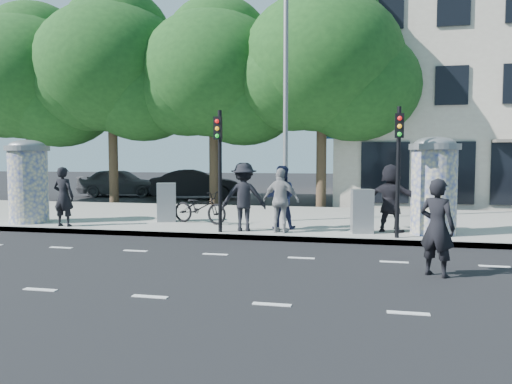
% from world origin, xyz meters
% --- Properties ---
extents(ground, '(120.00, 120.00, 0.00)m').
position_xyz_m(ground, '(0.00, 0.00, 0.00)').
color(ground, black).
rests_on(ground, ground).
extents(sidewalk, '(40.00, 8.00, 0.15)m').
position_xyz_m(sidewalk, '(0.00, 7.50, 0.07)').
color(sidewalk, gray).
rests_on(sidewalk, ground).
extents(curb, '(40.00, 0.10, 0.16)m').
position_xyz_m(curb, '(0.00, 3.55, 0.07)').
color(curb, slate).
rests_on(curb, ground).
extents(lane_dash_near, '(32.00, 0.12, 0.01)m').
position_xyz_m(lane_dash_near, '(0.00, -2.20, 0.00)').
color(lane_dash_near, silver).
rests_on(lane_dash_near, ground).
extents(lane_dash_far, '(32.00, 0.12, 0.01)m').
position_xyz_m(lane_dash_far, '(0.00, 1.40, 0.00)').
color(lane_dash_far, silver).
rests_on(lane_dash_far, ground).
extents(ad_column_left, '(1.36, 1.36, 2.65)m').
position_xyz_m(ad_column_left, '(-7.20, 4.50, 1.54)').
color(ad_column_left, beige).
rests_on(ad_column_left, sidewalk).
extents(ad_column_right, '(1.36, 1.36, 2.65)m').
position_xyz_m(ad_column_right, '(5.20, 4.70, 1.54)').
color(ad_column_right, beige).
rests_on(ad_column_right, sidewalk).
extents(traffic_pole_near, '(0.22, 0.31, 3.40)m').
position_xyz_m(traffic_pole_near, '(-0.60, 3.79, 2.23)').
color(traffic_pole_near, black).
rests_on(traffic_pole_near, sidewalk).
extents(traffic_pole_far, '(0.22, 0.31, 3.40)m').
position_xyz_m(traffic_pole_far, '(4.20, 3.79, 2.23)').
color(traffic_pole_far, black).
rests_on(traffic_pole_far, sidewalk).
extents(street_lamp, '(0.25, 0.93, 8.00)m').
position_xyz_m(street_lamp, '(0.80, 6.63, 4.79)').
color(street_lamp, slate).
rests_on(street_lamp, sidewalk).
extents(tree_far_left, '(7.20, 7.20, 9.26)m').
position_xyz_m(tree_far_left, '(-13.00, 12.50, 6.19)').
color(tree_far_left, '#38281C').
rests_on(tree_far_left, ground).
extents(tree_mid_left, '(7.20, 7.20, 9.57)m').
position_xyz_m(tree_mid_left, '(-8.50, 12.50, 6.50)').
color(tree_mid_left, '#38281C').
rests_on(tree_mid_left, ground).
extents(tree_near_left, '(6.80, 6.80, 8.97)m').
position_xyz_m(tree_near_left, '(-3.50, 12.70, 6.06)').
color(tree_near_left, '#38281C').
rests_on(tree_near_left, ground).
extents(tree_center, '(7.00, 7.00, 9.30)m').
position_xyz_m(tree_center, '(1.50, 12.30, 6.31)').
color(tree_center, '#38281C').
rests_on(tree_center, ground).
extents(ped_a, '(0.91, 0.77, 1.59)m').
position_xyz_m(ped_a, '(-7.43, 4.88, 0.94)').
color(ped_a, black).
rests_on(ped_a, sidewalk).
extents(ped_b, '(0.67, 0.46, 1.81)m').
position_xyz_m(ped_b, '(-5.57, 3.94, 1.05)').
color(ped_b, black).
rests_on(ped_b, sidewalk).
extents(ped_c, '(0.96, 0.78, 1.85)m').
position_xyz_m(ped_c, '(0.96, 4.81, 1.08)').
color(ped_c, '#1A2042').
rests_on(ped_c, sidewalk).
extents(ped_d, '(1.37, 0.94, 1.94)m').
position_xyz_m(ped_d, '(0.00, 4.19, 1.12)').
color(ped_d, black).
rests_on(ped_d, sidewalk).
extents(ped_e, '(1.16, 0.81, 1.80)m').
position_xyz_m(ped_e, '(1.09, 4.09, 1.05)').
color(ped_e, gray).
rests_on(ped_e, sidewalk).
extents(ped_f, '(1.88, 1.27, 1.91)m').
position_xyz_m(ped_f, '(4.09, 4.87, 1.11)').
color(ped_f, black).
rests_on(ped_f, sidewalk).
extents(man_road, '(0.81, 0.74, 1.86)m').
position_xyz_m(man_road, '(4.71, 0.29, 0.93)').
color(man_road, black).
rests_on(man_road, ground).
extents(bicycle, '(1.20, 2.07, 1.03)m').
position_xyz_m(bicycle, '(-1.74, 5.44, 0.66)').
color(bicycle, black).
rests_on(bicycle, sidewalk).
extents(cabinet_left, '(0.72, 0.62, 1.26)m').
position_xyz_m(cabinet_left, '(-2.96, 5.66, 0.78)').
color(cabinet_left, gray).
rests_on(cabinet_left, sidewalk).
extents(cabinet_right, '(0.65, 0.52, 1.21)m').
position_xyz_m(cabinet_right, '(3.30, 4.49, 0.76)').
color(cabinet_right, gray).
rests_on(cabinet_right, sidewalk).
extents(car_left, '(2.61, 4.94, 1.60)m').
position_xyz_m(car_left, '(-10.35, 16.68, 0.80)').
color(car_left, '#494A4F').
rests_on(car_left, ground).
extents(car_mid, '(3.03, 5.06, 1.58)m').
position_xyz_m(car_mid, '(-5.52, 15.93, 0.79)').
color(car_mid, black).
rests_on(car_mid, ground).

